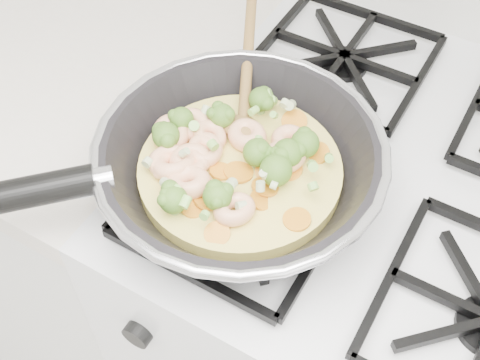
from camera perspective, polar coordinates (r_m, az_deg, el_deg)
The scene contains 3 objects.
stove at distance 1.17m, azimuth 10.30°, elevation -13.40°, with size 0.60×0.60×0.92m.
counter_left at distance 1.46m, azimuth -19.51°, elevation 1.40°, with size 1.00×0.60×0.90m.
skillet at distance 0.71m, azimuth -0.58°, elevation 1.63°, with size 0.43×0.58×0.10m.
Camera 1 is at (0.07, 1.17, 1.50)m, focal length 46.71 mm.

